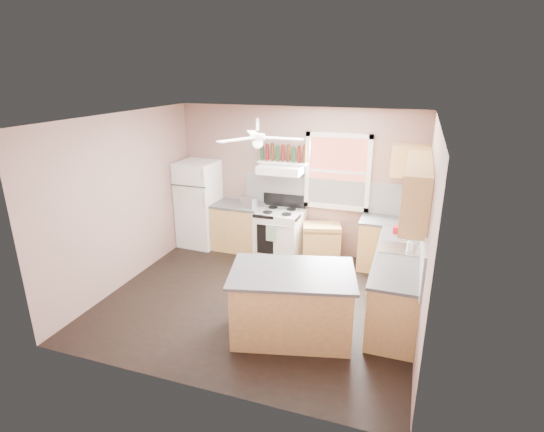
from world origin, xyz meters
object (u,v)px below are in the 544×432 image
(stove, at_px, (279,233))
(toaster, at_px, (249,202))
(island, at_px, (292,305))
(refrigerator, at_px, (199,204))
(cart, at_px, (321,242))

(stove, bearing_deg, toaster, -171.01)
(toaster, distance_m, island, 2.81)
(toaster, bearing_deg, stove, 24.13)
(refrigerator, relative_size, island, 1.13)
(toaster, height_order, island, toaster)
(stove, xyz_separation_m, island, (0.93, -2.35, 0.00))
(stove, distance_m, cart, 0.79)
(refrigerator, xyz_separation_m, island, (2.58, -2.35, -0.40))
(refrigerator, xyz_separation_m, toaster, (1.07, -0.04, 0.16))
(toaster, distance_m, stove, 0.80)
(toaster, height_order, cart, toaster)
(cart, distance_m, island, 2.44)
(refrigerator, distance_m, toaster, 1.08)
(toaster, relative_size, cart, 0.42)
(toaster, relative_size, island, 0.19)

